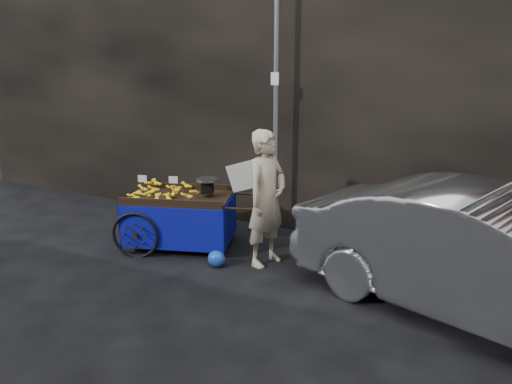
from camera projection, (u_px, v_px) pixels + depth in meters
The scene contains 7 objects.
ground at pixel (216, 260), 6.90m from camera, with size 80.00×80.00×0.00m, color black.
building_wall at pixel (314, 68), 8.26m from camera, with size 13.50×2.00×5.00m.
street_pole at pixel (276, 106), 7.32m from camera, with size 0.12×0.10×4.00m.
banana_cart at pixel (176, 201), 7.25m from camera, with size 2.21×1.50×1.10m.
vendor at pixel (266, 198), 6.57m from camera, with size 0.82×0.76×1.83m.
plastic_bag at pixel (217, 259), 6.67m from camera, with size 0.25×0.20×0.22m, color #1745B0.
parked_car at pixel (488, 258), 5.25m from camera, with size 1.47×4.23×1.39m, color #B5B9BD.
Camera 1 is at (3.36, -5.43, 2.83)m, focal length 35.00 mm.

